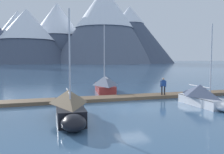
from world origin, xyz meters
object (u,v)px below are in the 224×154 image
object	(u,v)px
sailboat_second_berth	(69,106)
sailboat_mid_dock_starboard	(204,96)
sailboat_mid_dock_port	(105,84)
person_on_dock	(163,85)

from	to	relation	value
sailboat_second_berth	sailboat_mid_dock_starboard	bearing A→B (deg)	7.45
sailboat_mid_dock_port	sailboat_mid_dock_starboard	xyz separation A→B (m)	(5.84, -10.38, -0.11)
sailboat_second_berth	sailboat_mid_dock_port	distance (m)	12.97
sailboat_mid_dock_starboard	person_on_dock	bearing A→B (deg)	105.32
sailboat_mid_dock_starboard	person_on_dock	distance (m)	4.84
sailboat_second_berth	person_on_dock	size ratio (longest dim) A/B	4.10
sailboat_mid_dock_starboard	person_on_dock	world-z (taller)	sailboat_mid_dock_starboard
sailboat_second_berth	person_on_dock	xyz separation A→B (m)	(9.86, 6.10, 0.41)
sailboat_mid_dock_port	sailboat_mid_dock_starboard	size ratio (longest dim) A/B	1.20
sailboat_second_berth	sailboat_mid_dock_port	bearing A→B (deg)	65.92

